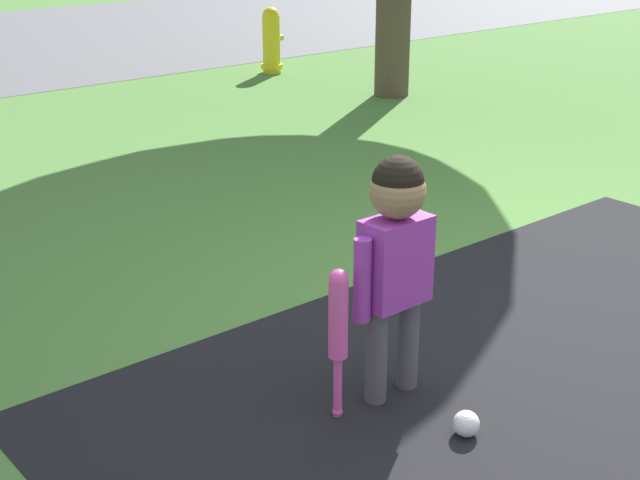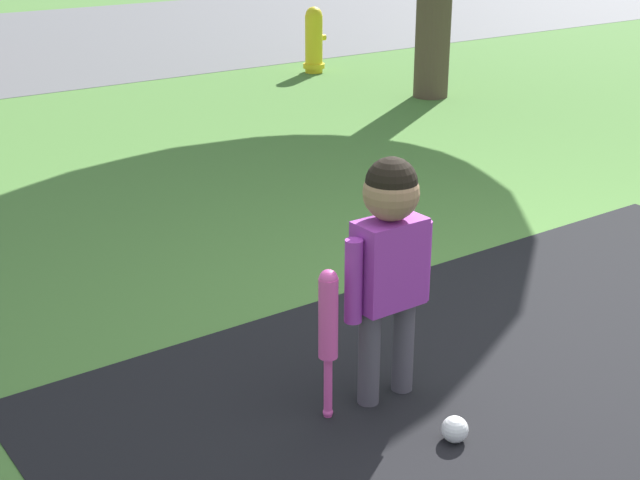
% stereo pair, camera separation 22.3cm
% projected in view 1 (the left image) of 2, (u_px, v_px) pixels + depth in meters
% --- Properties ---
extents(ground_plane, '(60.00, 60.00, 0.00)m').
position_uv_depth(ground_plane, '(584.00, 343.00, 3.57)').
color(ground_plane, '#477533').
extents(child, '(0.36, 0.19, 0.89)m').
position_uv_depth(child, '(396.00, 245.00, 3.00)').
color(child, '#4C4751').
rests_on(child, ground).
extents(baseball_bat, '(0.07, 0.07, 0.55)m').
position_uv_depth(baseball_bat, '(338.00, 324.00, 2.94)').
color(baseball_bat, '#E54CA5').
rests_on(baseball_bat, ground).
extents(sports_ball, '(0.09, 0.09, 0.09)m').
position_uv_depth(sports_ball, '(466.00, 424.00, 2.95)').
color(sports_ball, white).
rests_on(sports_ball, ground).
extents(fire_hydrant, '(0.24, 0.22, 0.65)m').
position_uv_depth(fire_hydrant, '(271.00, 41.00, 8.82)').
color(fire_hydrant, yellow).
rests_on(fire_hydrant, ground).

